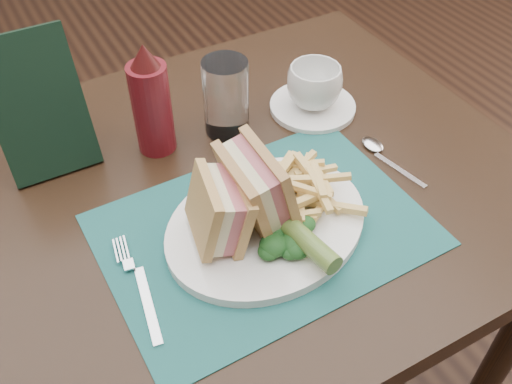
{
  "coord_description": "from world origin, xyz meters",
  "views": [
    {
      "loc": [
        -0.28,
        -1.07,
        1.35
      ],
      "look_at": [
        -0.01,
        -0.58,
        0.8
      ],
      "focal_mm": 40.0,
      "sensor_mm": 36.0,
      "label": 1
    }
  ],
  "objects_px": {
    "table_main": "(242,315)",
    "sandwich_half_a": "(204,213)",
    "saucer": "(313,107)",
    "drinking_glass": "(226,98)",
    "ketchup_bottle": "(151,99)",
    "check_presenter": "(38,107)",
    "placemat": "(264,230)",
    "sandwich_half_b": "(243,191)",
    "plate": "(266,224)",
    "coffee_cup": "(314,86)"
  },
  "relations": [
    {
      "from": "table_main",
      "to": "sandwich_half_a",
      "type": "distance_m",
      "value": 0.47
    },
    {
      "from": "ketchup_bottle",
      "to": "sandwich_half_b",
      "type": "bearing_deg",
      "value": -80.53
    },
    {
      "from": "placemat",
      "to": "sandwich_half_b",
      "type": "height_order",
      "value": "sandwich_half_b"
    },
    {
      "from": "placemat",
      "to": "drinking_glass",
      "type": "bearing_deg",
      "value": 75.69
    },
    {
      "from": "ketchup_bottle",
      "to": "plate",
      "type": "bearing_deg",
      "value": -74.9
    },
    {
      "from": "sandwich_half_a",
      "to": "sandwich_half_b",
      "type": "height_order",
      "value": "sandwich_half_b"
    },
    {
      "from": "placemat",
      "to": "sandwich_half_b",
      "type": "xyz_separation_m",
      "value": [
        -0.02,
        0.02,
        0.07
      ]
    },
    {
      "from": "plate",
      "to": "drinking_glass",
      "type": "distance_m",
      "value": 0.24
    },
    {
      "from": "plate",
      "to": "placemat",
      "type": "bearing_deg",
      "value": 175.88
    },
    {
      "from": "sandwich_half_a",
      "to": "coffee_cup",
      "type": "bearing_deg",
      "value": 44.48
    },
    {
      "from": "placemat",
      "to": "plate",
      "type": "height_order",
      "value": "plate"
    },
    {
      "from": "plate",
      "to": "sandwich_half_a",
      "type": "distance_m",
      "value": 0.11
    },
    {
      "from": "check_presenter",
      "to": "sandwich_half_a",
      "type": "bearing_deg",
      "value": -64.15
    },
    {
      "from": "sandwich_half_b",
      "to": "placemat",
      "type": "bearing_deg",
      "value": -32.54
    },
    {
      "from": "drinking_glass",
      "to": "plate",
      "type": "bearing_deg",
      "value": -103.27
    },
    {
      "from": "placemat",
      "to": "coffee_cup",
      "type": "distance_m",
      "value": 0.3
    },
    {
      "from": "table_main",
      "to": "sandwich_half_b",
      "type": "relative_size",
      "value": 7.7
    },
    {
      "from": "placemat",
      "to": "sandwich_half_b",
      "type": "bearing_deg",
      "value": 145.73
    },
    {
      "from": "placemat",
      "to": "ketchup_bottle",
      "type": "distance_m",
      "value": 0.27
    },
    {
      "from": "plate",
      "to": "check_presenter",
      "type": "height_order",
      "value": "check_presenter"
    },
    {
      "from": "sandwich_half_b",
      "to": "saucer",
      "type": "xyz_separation_m",
      "value": [
        0.24,
        0.19,
        -0.07
      ]
    },
    {
      "from": "plate",
      "to": "table_main",
      "type": "bearing_deg",
      "value": 71.48
    },
    {
      "from": "drinking_glass",
      "to": "table_main",
      "type": "bearing_deg",
      "value": -109.57
    },
    {
      "from": "sandwich_half_a",
      "to": "drinking_glass",
      "type": "xyz_separation_m",
      "value": [
        0.14,
        0.22,
        -0.0
      ]
    },
    {
      "from": "saucer",
      "to": "ketchup_bottle",
      "type": "relative_size",
      "value": 0.81
    },
    {
      "from": "table_main",
      "to": "placemat",
      "type": "distance_m",
      "value": 0.39
    },
    {
      "from": "saucer",
      "to": "ketchup_bottle",
      "type": "bearing_deg",
      "value": 172.79
    },
    {
      "from": "table_main",
      "to": "saucer",
      "type": "bearing_deg",
      "value": 25.58
    },
    {
      "from": "sandwich_half_b",
      "to": "saucer",
      "type": "relative_size",
      "value": 0.78
    },
    {
      "from": "ketchup_bottle",
      "to": "check_presenter",
      "type": "height_order",
      "value": "check_presenter"
    },
    {
      "from": "table_main",
      "to": "sandwich_half_a",
      "type": "height_order",
      "value": "sandwich_half_a"
    },
    {
      "from": "plate",
      "to": "ketchup_bottle",
      "type": "relative_size",
      "value": 1.61
    },
    {
      "from": "sandwich_half_a",
      "to": "coffee_cup",
      "type": "distance_m",
      "value": 0.36
    },
    {
      "from": "ketchup_bottle",
      "to": "table_main",
      "type": "bearing_deg",
      "value": -58.97
    },
    {
      "from": "placemat",
      "to": "sandwich_half_b",
      "type": "relative_size",
      "value": 3.78
    },
    {
      "from": "table_main",
      "to": "sandwich_half_b",
      "type": "bearing_deg",
      "value": -112.44
    },
    {
      "from": "placemat",
      "to": "ketchup_bottle",
      "type": "relative_size",
      "value": 2.37
    },
    {
      "from": "table_main",
      "to": "ketchup_bottle",
      "type": "xyz_separation_m",
      "value": [
        -0.08,
        0.13,
        0.47
      ]
    },
    {
      "from": "placemat",
      "to": "plate",
      "type": "relative_size",
      "value": 1.47
    },
    {
      "from": "placemat",
      "to": "sandwich_half_a",
      "type": "height_order",
      "value": "sandwich_half_a"
    },
    {
      "from": "sandwich_half_a",
      "to": "coffee_cup",
      "type": "xyz_separation_m",
      "value": [
        0.3,
        0.2,
        -0.02
      ]
    },
    {
      "from": "sandwich_half_a",
      "to": "sandwich_half_b",
      "type": "xyz_separation_m",
      "value": [
        0.06,
        0.0,
        0.01
      ]
    },
    {
      "from": "table_main",
      "to": "check_presenter",
      "type": "xyz_separation_m",
      "value": [
        -0.23,
        0.17,
        0.48
      ]
    },
    {
      "from": "placemat",
      "to": "plate",
      "type": "xyz_separation_m",
      "value": [
        0.0,
        0.0,
        0.01
      ]
    },
    {
      "from": "placemat",
      "to": "sandwich_half_b",
      "type": "distance_m",
      "value": 0.08
    },
    {
      "from": "saucer",
      "to": "coffee_cup",
      "type": "height_order",
      "value": "coffee_cup"
    },
    {
      "from": "plate",
      "to": "drinking_glass",
      "type": "xyz_separation_m",
      "value": [
        0.05,
        0.23,
        0.06
      ]
    },
    {
      "from": "sandwich_half_b",
      "to": "coffee_cup",
      "type": "xyz_separation_m",
      "value": [
        0.24,
        0.19,
        -0.03
      ]
    },
    {
      "from": "table_main",
      "to": "plate",
      "type": "relative_size",
      "value": 3.0
    },
    {
      "from": "saucer",
      "to": "drinking_glass",
      "type": "xyz_separation_m",
      "value": [
        -0.16,
        0.02,
        0.06
      ]
    }
  ]
}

